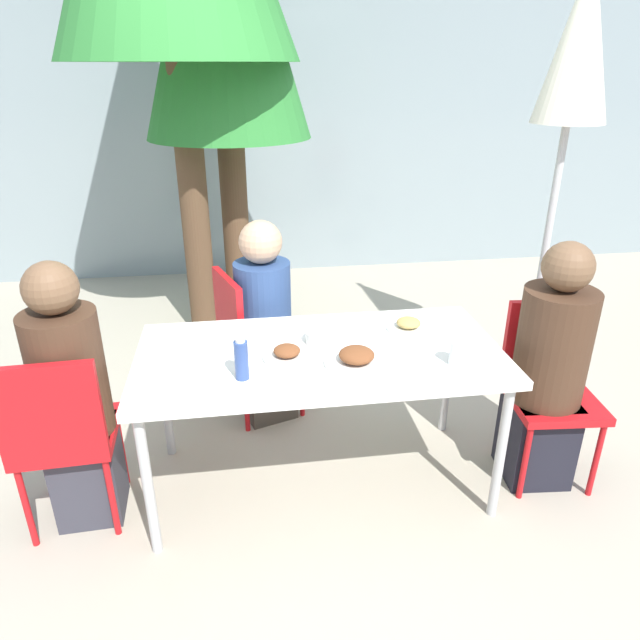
{
  "coord_description": "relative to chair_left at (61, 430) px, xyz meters",
  "views": [
    {
      "loc": [
        -0.33,
        -2.23,
        1.89
      ],
      "look_at": [
        0.0,
        0.0,
        0.88
      ],
      "focal_mm": 32.0,
      "sensor_mm": 36.0,
      "label": 1
    }
  ],
  "objects": [
    {
      "name": "person_right",
      "position": [
        2.16,
        0.04,
        0.07
      ],
      "size": [
        0.33,
        0.33,
        1.21
      ],
      "rotation": [
        0.0,
        0.0,
        3.05
      ],
      "color": "black",
      "rests_on": "ground"
    },
    {
      "name": "drinking_cup",
      "position": [
        1.66,
        -0.07,
        0.27
      ],
      "size": [
        0.07,
        0.07,
        0.1
      ],
      "color": "white",
      "rests_on": "dining_table"
    },
    {
      "name": "person_left",
      "position": [
        0.05,
        0.08,
        0.08
      ],
      "size": [
        0.3,
        0.3,
        1.21
      ],
      "rotation": [
        0.0,
        0.0,
        0.05
      ],
      "color": "#383842",
      "rests_on": "ground"
    },
    {
      "name": "person_far",
      "position": [
        0.89,
        0.78,
        0.06
      ],
      "size": [
        0.35,
        0.35,
        1.16
      ],
      "rotation": [
        0.0,
        0.0,
        -1.25
      ],
      "color": "#473D33",
      "rests_on": "ground"
    },
    {
      "name": "bottle",
      "position": [
        0.76,
        -0.06,
        0.31
      ],
      "size": [
        0.06,
        0.06,
        0.18
      ],
      "color": "#334C8E",
      "rests_on": "dining_table"
    },
    {
      "name": "plate_1",
      "position": [
        1.24,
        -0.01,
        0.25
      ],
      "size": [
        0.27,
        0.27,
        0.07
      ],
      "color": "white",
      "rests_on": "dining_table"
    },
    {
      "name": "chair_right",
      "position": [
        2.22,
        0.11,
        0.0
      ],
      "size": [
        0.43,
        0.43,
        0.87
      ],
      "rotation": [
        0.0,
        0.0,
        3.05
      ],
      "color": "red",
      "rests_on": "ground"
    },
    {
      "name": "building_facade",
      "position": [
        1.1,
        3.45,
        0.99
      ],
      "size": [
        10.0,
        0.2,
        3.0
      ],
      "color": "#89999E",
      "rests_on": "ground"
    },
    {
      "name": "chair_far",
      "position": [
        0.79,
        0.8,
        0.0
      ],
      "size": [
        0.51,
        0.51,
        0.87
      ],
      "rotation": [
        0.0,
        0.0,
        -1.25
      ],
      "color": "red",
      "rests_on": "ground"
    },
    {
      "name": "plate_2",
      "position": [
        0.95,
        0.08,
        0.24
      ],
      "size": [
        0.21,
        0.21,
        0.06
      ],
      "color": "white",
      "rests_on": "dining_table"
    },
    {
      "name": "ground_plane",
      "position": [
        1.1,
        0.13,
        -0.51
      ],
      "size": [
        24.0,
        24.0,
        0.0
      ],
      "primitive_type": "plane",
      "color": "#B2A893"
    },
    {
      "name": "closed_umbrella",
      "position": [
        2.56,
        0.9,
        1.38
      ],
      "size": [
        0.39,
        0.39,
        2.42
      ],
      "color": "#333333",
      "rests_on": "ground"
    },
    {
      "name": "plate_0",
      "position": [
        1.56,
        0.29,
        0.24
      ],
      "size": [
        0.21,
        0.21,
        0.06
      ],
      "color": "white",
      "rests_on": "dining_table"
    },
    {
      "name": "dining_table",
      "position": [
        1.1,
        0.13,
        0.17
      ],
      "size": [
        1.62,
        0.79,
        0.73
      ],
      "color": "white",
      "rests_on": "ground"
    },
    {
      "name": "chair_left",
      "position": [
        0.0,
        0.0,
        0.0
      ],
      "size": [
        0.42,
        0.42,
        0.87
      ],
      "rotation": [
        0.0,
        0.0,
        0.05
      ],
      "color": "red",
      "rests_on": "ground"
    },
    {
      "name": "salad_bowl",
      "position": [
        1.13,
        0.21,
        0.25
      ],
      "size": [
        0.16,
        0.16,
        0.06
      ],
      "color": "white",
      "rests_on": "dining_table"
    }
  ]
}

